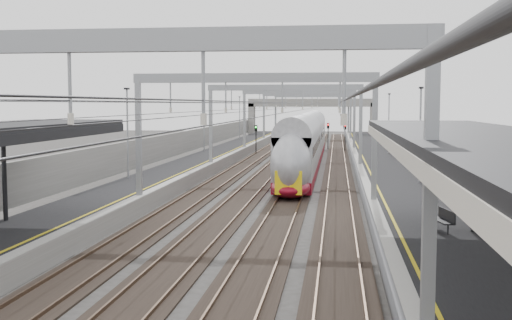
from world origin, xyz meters
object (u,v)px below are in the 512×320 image
(bench, at_px, (444,218))
(signal_green, at_px, (256,134))
(train, at_px, (306,146))
(overbridge, at_px, (312,108))

(bench, distance_m, signal_green, 51.96)
(train, height_order, signal_green, train)
(signal_green, bearing_deg, bench, -74.62)
(overbridge, xyz_separation_m, signal_green, (-5.20, -35.95, -2.89))
(bench, bearing_deg, signal_green, 105.38)
(bench, height_order, signal_green, signal_green)
(bench, bearing_deg, train, 101.57)
(train, distance_m, signal_green, 16.91)
(overbridge, height_order, signal_green, overbridge)
(train, xyz_separation_m, signal_green, (-6.70, 15.52, 0.39))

